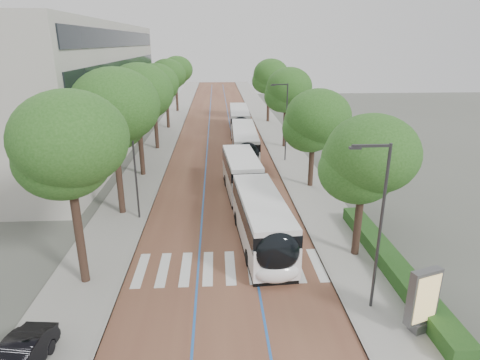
{
  "coord_description": "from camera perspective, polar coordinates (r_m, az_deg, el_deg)",
  "views": [
    {
      "loc": [
        -0.4,
        -18.78,
        12.11
      ],
      "look_at": [
        1.24,
        9.18,
        2.4
      ],
      "focal_mm": 30.0,
      "sensor_mm": 36.0,
      "label": 1
    }
  ],
  "objects": [
    {
      "name": "kerb_left",
      "position": [
        60.23,
        -8.31,
        7.38
      ],
      "size": [
        0.2,
        140.0,
        0.14
      ],
      "primitive_type": "cube",
      "color": "gray",
      "rests_on": "ground"
    },
    {
      "name": "hedge",
      "position": [
        24.03,
        20.84,
        -11.11
      ],
      "size": [
        1.2,
        14.0,
        0.8
      ],
      "primitive_type": "cube",
      "color": "#1B4517",
      "rests_on": "sidewalk_right"
    },
    {
      "name": "trees_right",
      "position": [
        42.47,
        7.82,
        10.89
      ],
      "size": [
        5.43,
        47.24,
        9.09
      ],
      "color": "black",
      "rests_on": "ground"
    },
    {
      "name": "bus_queued_1",
      "position": [
        56.71,
        -0.08,
        8.46
      ],
      "size": [
        2.8,
        12.45,
        3.2
      ],
      "rotation": [
        0.0,
        0.0,
        -0.02
      ],
      "color": "white",
      "rests_on": "ground"
    },
    {
      "name": "sidewalk_left",
      "position": [
        60.42,
        -10.12,
        7.32
      ],
      "size": [
        4.0,
        140.0,
        0.12
      ],
      "primitive_type": "cube",
      "color": "#9A9891",
      "rests_on": "ground"
    },
    {
      "name": "kerb_right",
      "position": [
        60.3,
        2.45,
        7.57
      ],
      "size": [
        0.2,
        140.0,
        0.14
      ],
      "primitive_type": "cube",
      "color": "gray",
      "rests_on": "ground"
    },
    {
      "name": "lamp_post_left",
      "position": [
        28.52,
        -14.75,
        2.2
      ],
      "size": [
        0.14,
        0.14,
        8.0
      ],
      "primitive_type": "cylinder",
      "color": "#323134",
      "rests_on": "sidewalk_left"
    },
    {
      "name": "trees_left",
      "position": [
        43.36,
        -13.05,
        12.04
      ],
      "size": [
        6.03,
        60.44,
        9.98
      ],
      "color": "black",
      "rests_on": "ground"
    },
    {
      "name": "sidewalk_right",
      "position": [
        60.52,
        4.25,
        7.58
      ],
      "size": [
        4.0,
        140.0,
        0.12
      ],
      "primitive_type": "cube",
      "color": "#9A9891",
      "rests_on": "ground"
    },
    {
      "name": "streetlight_far",
      "position": [
        42.02,
        6.4,
        9.01
      ],
      "size": [
        1.82,
        0.2,
        8.0
      ],
      "color": "#323134",
      "rests_on": "sidewalk_right"
    },
    {
      "name": "road",
      "position": [
        60.01,
        -2.93,
        7.46
      ],
      "size": [
        11.0,
        140.0,
        0.02
      ],
      "primitive_type": "cube",
      "color": "brown",
      "rests_on": "ground"
    },
    {
      "name": "ad_panel",
      "position": [
        19.42,
        24.55,
        -15.24
      ],
      "size": [
        1.5,
        0.83,
        3.02
      ],
      "rotation": [
        0.0,
        0.0,
        0.32
      ],
      "color": "#59595B",
      "rests_on": "sidewalk_right"
    },
    {
      "name": "ground",
      "position": [
        22.35,
        -1.84,
        -13.7
      ],
      "size": [
        160.0,
        160.0,
        0.0
      ],
      "primitive_type": "plane",
      "color": "#51544C",
      "rests_on": "ground"
    },
    {
      "name": "bus_queued_0",
      "position": [
        43.44,
        0.65,
        5.15
      ],
      "size": [
        2.8,
        12.45,
        3.2
      ],
      "rotation": [
        0.0,
        0.0,
        -0.02
      ],
      "color": "white",
      "rests_on": "ground"
    },
    {
      "name": "lane_line_right",
      "position": [
        60.04,
        -1.39,
        7.5
      ],
      "size": [
        0.12,
        126.0,
        0.01
      ],
      "primitive_type": "cube",
      "color": "#2157A8",
      "rests_on": "road"
    },
    {
      "name": "lead_bus",
      "position": [
        28.28,
        1.71,
        -2.65
      ],
      "size": [
        3.76,
        18.52,
        3.2
      ],
      "rotation": [
        0.0,
        0.0,
        0.07
      ],
      "color": "black",
      "rests_on": "ground"
    },
    {
      "name": "zebra_crossing",
      "position": [
        23.19,
        -1.41,
        -12.3
      ],
      "size": [
        10.55,
        3.6,
        0.01
      ],
      "color": "silver",
      "rests_on": "ground"
    },
    {
      "name": "office_building",
      "position": [
        50.78,
        -25.95,
        11.48
      ],
      "size": [
        18.11,
        40.0,
        14.0
      ],
      "color": "beige",
      "rests_on": "ground"
    },
    {
      "name": "streetlight_near",
      "position": [
        18.75,
        19.01,
        -4.88
      ],
      "size": [
        1.82,
        0.2,
        8.0
      ],
      "color": "#323134",
      "rests_on": "sidewalk_right"
    },
    {
      "name": "lane_line_left",
      "position": [
        60.02,
        -4.47,
        7.44
      ],
      "size": [
        0.12,
        126.0,
        0.01
      ],
      "primitive_type": "cube",
      "color": "#2157A8",
      "rests_on": "road"
    }
  ]
}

